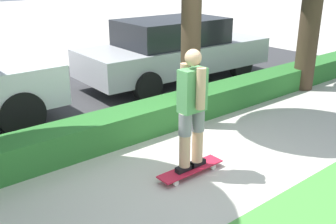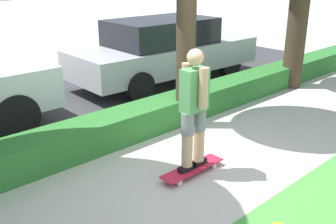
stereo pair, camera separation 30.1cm
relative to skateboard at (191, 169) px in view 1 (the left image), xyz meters
The scene contains 6 objects.
ground_plane 0.14m from the skateboard, 29.58° to the right, with size 60.00×60.00×0.00m, color #BCB7AD.
street_asphalt 4.15m from the skateboard, 88.65° to the left, with size 16.10×5.00×0.01m.
hedge_row 1.56m from the skateboard, 86.39° to the left, with size 16.10×0.60×0.47m.
skateboard is the anchor object (origin of this frame).
skater_person 0.86m from the skateboard, 153.43° to the left, with size 0.48×0.41×1.59m.
parked_car_middle 4.58m from the skateboard, 52.31° to the left, with size 4.70×1.88×1.49m.
Camera 1 is at (-3.27, -3.32, 2.61)m, focal length 42.00 mm.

